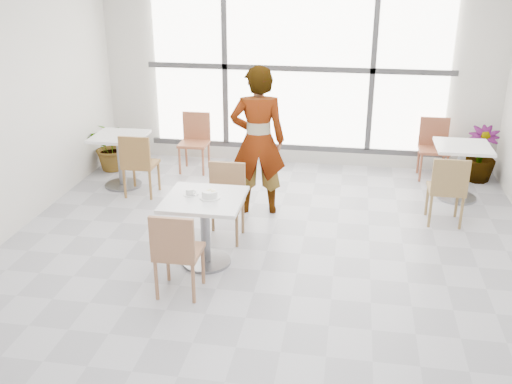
% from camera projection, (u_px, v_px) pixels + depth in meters
% --- Properties ---
extents(floor, '(7.00, 7.00, 0.00)m').
position_uv_depth(floor, '(261.00, 270.00, 6.07)').
color(floor, '#9E9EA5').
rests_on(floor, ground).
extents(wall_back, '(6.00, 0.00, 6.00)m').
position_uv_depth(wall_back, '(298.00, 68.00, 8.71)').
color(wall_back, silver).
rests_on(wall_back, ground).
extents(wall_front, '(6.00, 0.00, 6.00)m').
position_uv_depth(wall_front, '(123.00, 372.00, 2.31)').
color(wall_front, silver).
rests_on(wall_front, ground).
extents(window, '(4.60, 0.07, 2.52)m').
position_uv_depth(window, '(298.00, 68.00, 8.65)').
color(window, white).
rests_on(window, ground).
extents(main_table, '(0.80, 0.80, 0.75)m').
position_uv_depth(main_table, '(205.00, 218.00, 6.03)').
color(main_table, silver).
rests_on(main_table, ground).
extents(chair_near, '(0.42, 0.42, 0.87)m').
position_uv_depth(chair_near, '(176.00, 249.00, 5.43)').
color(chair_near, '#9F6C4C').
rests_on(chair_near, ground).
extents(chair_far, '(0.42, 0.42, 0.87)m').
position_uv_depth(chair_far, '(226.00, 196.00, 6.65)').
color(chair_far, '#916943').
rests_on(chair_far, ground).
extents(oatmeal_bowl, '(0.21, 0.21, 0.09)m').
position_uv_depth(oatmeal_bowl, '(210.00, 194.00, 5.92)').
color(oatmeal_bowl, silver).
rests_on(oatmeal_bowl, main_table).
extents(coffee_cup, '(0.16, 0.13, 0.07)m').
position_uv_depth(coffee_cup, '(190.00, 192.00, 6.00)').
color(coffee_cup, silver).
rests_on(coffee_cup, main_table).
extents(person, '(0.75, 0.56, 1.87)m').
position_uv_depth(person, '(258.00, 141.00, 7.16)').
color(person, black).
rests_on(person, ground).
extents(bg_table_left, '(0.70, 0.70, 0.75)m').
position_uv_depth(bg_table_left, '(121.00, 153.00, 8.15)').
color(bg_table_left, silver).
rests_on(bg_table_left, ground).
extents(bg_table_right, '(0.70, 0.70, 0.75)m').
position_uv_depth(bg_table_right, '(461.00, 164.00, 7.71)').
color(bg_table_right, white).
rests_on(bg_table_right, ground).
extents(bg_chair_left_near, '(0.42, 0.42, 0.87)m').
position_uv_depth(bg_chair_left_near, '(138.00, 161.00, 7.78)').
color(bg_chair_left_near, brown).
rests_on(bg_chair_left_near, ground).
extents(bg_chair_left_far, '(0.42, 0.42, 0.87)m').
position_uv_depth(bg_chair_left_far, '(195.00, 138.00, 8.80)').
color(bg_chair_left_far, '#A45D3E').
rests_on(bg_chair_left_far, ground).
extents(bg_chair_right_near, '(0.42, 0.42, 0.87)m').
position_uv_depth(bg_chair_right_near, '(448.00, 186.00, 6.93)').
color(bg_chair_right_near, olive).
rests_on(bg_chair_right_near, ground).
extents(bg_chair_right_far, '(0.42, 0.42, 0.87)m').
position_uv_depth(bg_chair_right_far, '(434.00, 144.00, 8.51)').
color(bg_chair_right_far, brown).
rests_on(bg_chair_right_far, ground).
extents(plant_left, '(0.76, 0.68, 0.76)m').
position_uv_depth(plant_left, '(113.00, 146.00, 8.82)').
color(plant_left, '#447D3B').
rests_on(plant_left, ground).
extents(plant_right, '(0.54, 0.54, 0.80)m').
position_uv_depth(plant_right, '(480.00, 154.00, 8.38)').
color(plant_right, '#3D7935').
rests_on(plant_right, ground).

